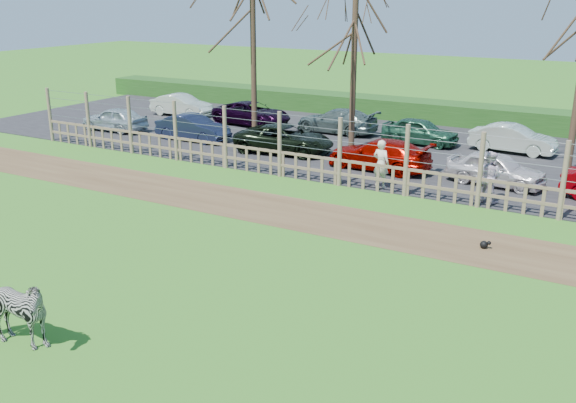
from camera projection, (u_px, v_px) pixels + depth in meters
The scene contains 21 objects.
ground at pixel (207, 261), 16.75m from camera, with size 120.00×120.00×0.00m, color #55902B.
dirt_strip at pixel (292, 212), 20.46m from camera, with size 34.00×2.80×0.01m, color brown.
asphalt at pixel (401, 149), 28.72m from camera, with size 44.00×13.00×0.04m, color #232326.
hedge at pixel (447, 113), 34.34m from camera, with size 46.00×2.00×1.10m, color #1E4716.
fence at pixel (339, 164), 23.11m from camera, with size 30.16×0.16×2.50m.
tree_left at pixel (253, 18), 28.40m from camera, with size 4.80×4.80×7.88m.
tree_mid at pixel (355, 38), 27.34m from camera, with size 4.80×4.80×6.83m.
zebra at pixel (14, 313), 12.48m from camera, with size 0.80×1.76×1.49m, color gray.
visitor_a at pixel (381, 164), 22.78m from camera, with size 0.63×0.41×1.72m, color beige.
visitor_b at pixel (489, 177), 21.17m from camera, with size 0.84×0.65×1.72m, color silver.
crow at pixel (484, 245), 17.55m from camera, with size 0.30×0.22×0.24m.
car_0 at pixel (115, 119), 32.28m from camera, with size 1.42×3.52×1.20m, color #ADBEC2.
car_1 at pixel (193, 128), 30.21m from camera, with size 1.27×3.64×1.20m, color #1A223A.
car_2 at pixel (284, 139), 27.81m from camera, with size 1.99×4.32×1.20m, color black.
car_3 at pixel (379, 154), 25.18m from camera, with size 1.68×4.13×1.20m, color #940600.
car_4 at pixel (496, 169), 23.12m from camera, with size 1.42×3.52×1.20m, color silver.
car_7 at pixel (181, 105), 36.27m from camera, with size 1.27×3.64×1.20m, color silver.
car_8 at pixel (252, 114), 33.72m from camera, with size 1.99×4.32×1.20m, color black.
car_9 at pixel (337, 121), 31.82m from camera, with size 1.68×4.13×1.20m, color slate.
car_10 at pixel (420, 131), 29.42m from camera, with size 1.42×3.52×1.20m, color #23553A.
car_11 at pixel (513, 139), 27.90m from camera, with size 1.27×3.64×1.20m, color silver.
Camera 1 is at (9.48, -12.37, 6.67)m, focal length 40.00 mm.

